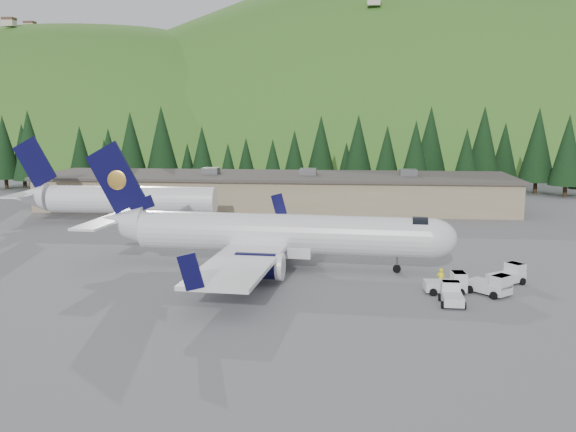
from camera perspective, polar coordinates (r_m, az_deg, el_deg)
The scene contains 11 objects.
ground at distance 60.78m, azimuth -0.54°, elevation -4.63°, with size 600.00×600.00×0.00m, color slate.
airliner at distance 60.30m, azimuth -1.52°, elevation -1.68°, with size 35.66×33.48×11.83m.
second_airliner at distance 87.20m, azimuth -15.49°, elevation 1.50°, with size 27.50×11.00×10.05m.
baggage_tug_a at distance 53.96m, azimuth 14.10°, elevation -5.85°, with size 3.40×2.20×1.75m.
baggage_tug_b at distance 54.26m, azimuth 17.68°, elevation -5.90°, with size 3.57×3.62×1.81m.
baggage_tug_c at distance 51.09m, azimuth 14.34°, elevation -6.80°, with size 1.89×3.03×1.59m.
terminal_building at distance 98.06m, azimuth -1.13°, elevation 2.24°, with size 71.00×17.00×6.10m.
baggage_tug_d at distance 58.22m, azimuth 19.02°, elevation -4.99°, with size 3.57×3.23×1.73m.
ramp_worker at distance 54.75m, azimuth 13.41°, elevation -5.46°, with size 0.67×0.44×1.83m, color yellow.
tree_line at distance 119.86m, azimuth 0.50°, elevation 5.97°, with size 110.33×16.94×14.49m.
hills at distance 287.22m, azimuth 14.85°, elevation -10.89°, with size 614.00×330.00×300.00m.
Camera 1 is at (6.19, -58.68, 14.59)m, focal length 40.00 mm.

